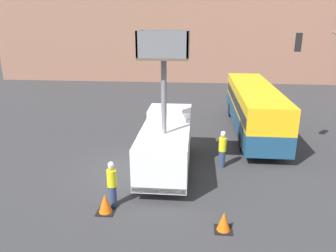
{
  "coord_description": "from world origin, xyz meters",
  "views": [
    {
      "loc": [
        2.7,
        -14.52,
        7.06
      ],
      "look_at": [
        1.26,
        1.24,
        2.0
      ],
      "focal_mm": 35.0,
      "sensor_mm": 36.0,
      "label": 1
    }
  ],
  "objects_px": {
    "city_bus": "(254,105)",
    "traffic_cone_near_truck": "(224,222)",
    "road_worker_near_truck": "(112,184)",
    "road_worker_directing": "(222,149)",
    "traffic_cone_mid_road": "(105,204)",
    "utility_truck": "(166,141)"
  },
  "relations": [
    {
      "from": "city_bus",
      "to": "traffic_cone_near_truck",
      "type": "xyz_separation_m",
      "value": [
        -2.67,
        -11.31,
        -1.45
      ]
    },
    {
      "from": "road_worker_near_truck",
      "to": "traffic_cone_near_truck",
      "type": "xyz_separation_m",
      "value": [
        4.3,
        -1.25,
        -0.63
      ]
    },
    {
      "from": "road_worker_directing",
      "to": "traffic_cone_mid_road",
      "type": "xyz_separation_m",
      "value": [
        -4.75,
        -4.59,
        -0.61
      ]
    },
    {
      "from": "city_bus",
      "to": "road_worker_directing",
      "type": "relative_size",
      "value": 5.97
    },
    {
      "from": "city_bus",
      "to": "road_worker_near_truck",
      "type": "bearing_deg",
      "value": 139.9
    },
    {
      "from": "utility_truck",
      "to": "city_bus",
      "type": "height_order",
      "value": "utility_truck"
    },
    {
      "from": "road_worker_near_truck",
      "to": "road_worker_directing",
      "type": "height_order",
      "value": "road_worker_directing"
    },
    {
      "from": "utility_truck",
      "to": "road_worker_directing",
      "type": "distance_m",
      "value": 2.88
    },
    {
      "from": "city_bus",
      "to": "road_worker_directing",
      "type": "height_order",
      "value": "city_bus"
    },
    {
      "from": "traffic_cone_near_truck",
      "to": "traffic_cone_mid_road",
      "type": "xyz_separation_m",
      "value": [
        -4.47,
        0.75,
        0.03
      ]
    },
    {
      "from": "city_bus",
      "to": "traffic_cone_near_truck",
      "type": "height_order",
      "value": "city_bus"
    },
    {
      "from": "road_worker_near_truck",
      "to": "traffic_cone_mid_road",
      "type": "bearing_deg",
      "value": 104.18
    },
    {
      "from": "traffic_cone_near_truck",
      "to": "traffic_cone_mid_road",
      "type": "height_order",
      "value": "traffic_cone_mid_road"
    },
    {
      "from": "traffic_cone_near_truck",
      "to": "road_worker_near_truck",
      "type": "bearing_deg",
      "value": 163.77
    },
    {
      "from": "road_worker_directing",
      "to": "traffic_cone_near_truck",
      "type": "distance_m",
      "value": 5.39
    },
    {
      "from": "city_bus",
      "to": "traffic_cone_mid_road",
      "type": "bearing_deg",
      "value": 140.56
    },
    {
      "from": "city_bus",
      "to": "road_worker_directing",
      "type": "xyz_separation_m",
      "value": [
        -2.4,
        -5.97,
        -0.82
      ]
    },
    {
      "from": "road_worker_directing",
      "to": "traffic_cone_mid_road",
      "type": "relative_size",
      "value": 2.48
    },
    {
      "from": "utility_truck",
      "to": "city_bus",
      "type": "bearing_deg",
      "value": 51.65
    },
    {
      "from": "road_worker_near_truck",
      "to": "traffic_cone_near_truck",
      "type": "distance_m",
      "value": 4.53
    },
    {
      "from": "traffic_cone_near_truck",
      "to": "road_worker_directing",
      "type": "bearing_deg",
      "value": 87.06
    },
    {
      "from": "traffic_cone_near_truck",
      "to": "traffic_cone_mid_road",
      "type": "relative_size",
      "value": 0.93
    }
  ]
}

